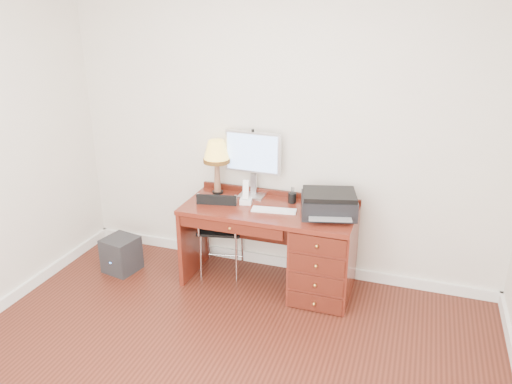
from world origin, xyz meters
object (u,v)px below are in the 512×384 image
(chair, at_px, (219,224))
(equipment_box, at_px, (121,254))
(monitor, at_px, (253,156))
(leg_lamp, at_px, (217,155))
(phone, at_px, (246,197))
(desk, at_px, (304,248))
(printer, at_px, (329,204))

(chair, height_order, equipment_box, chair)
(monitor, bearing_deg, leg_lamp, -169.06)
(phone, bearing_deg, leg_lamp, 143.83)
(desk, relative_size, leg_lamp, 2.97)
(monitor, distance_m, equipment_box, 1.58)
(desk, relative_size, phone, 7.02)
(monitor, relative_size, phone, 2.81)
(monitor, bearing_deg, chair, -140.45)
(leg_lamp, xyz_separation_m, phone, (0.34, -0.16, -0.31))
(monitor, distance_m, leg_lamp, 0.33)
(desk, bearing_deg, equipment_box, -172.48)
(leg_lamp, bearing_deg, desk, -11.67)
(monitor, relative_size, printer, 1.14)
(printer, height_order, phone, phone)
(desk, bearing_deg, phone, 177.27)
(leg_lamp, relative_size, phone, 2.37)
(printer, relative_size, equipment_box, 1.57)
(monitor, bearing_deg, printer, -13.44)
(phone, distance_m, equipment_box, 1.37)
(desk, relative_size, monitor, 2.50)
(leg_lamp, height_order, phone, leg_lamp)
(desk, relative_size, equipment_box, 4.47)
(leg_lamp, distance_m, chair, 0.63)
(printer, xyz_separation_m, leg_lamp, (-1.08, 0.17, 0.27))
(printer, distance_m, phone, 0.74)
(printer, height_order, chair, printer)
(printer, bearing_deg, desk, 169.49)
(equipment_box, bearing_deg, chair, 27.15)
(phone, bearing_deg, printer, -12.18)
(desk, bearing_deg, chair, 177.79)
(printer, distance_m, equipment_box, 2.05)
(desk, xyz_separation_m, phone, (-0.55, 0.03, 0.40))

